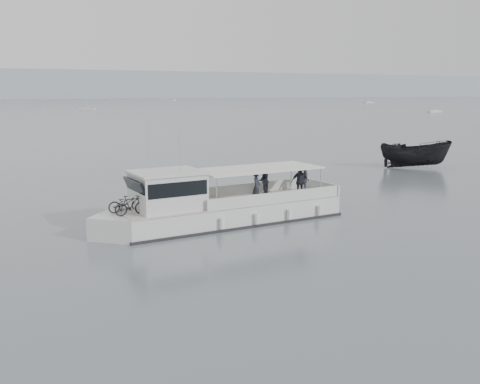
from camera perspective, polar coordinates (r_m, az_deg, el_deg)
name	(u,v)px	position (r m, az deg, el deg)	size (l,w,h in m)	color
ground	(160,217)	(30.09, -8.56, -2.69)	(1400.00, 1400.00, 0.00)	slate
tour_boat	(211,207)	(27.94, -3.08, -1.61)	(13.96, 4.33, 5.81)	silver
dark_motorboat	(415,154)	(51.49, 18.21, 3.85)	(2.44, 6.49, 2.51)	black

